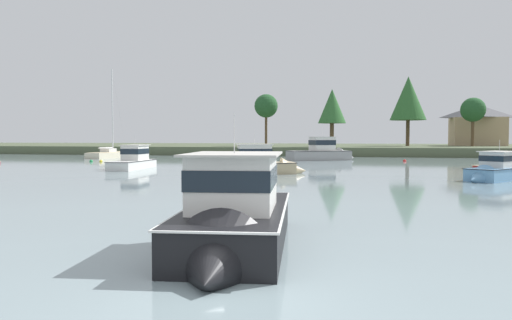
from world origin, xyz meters
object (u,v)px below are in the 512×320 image
cruiser_black (233,228)px  mooring_buoy_red (405,161)px  mooring_buoy_yellow (101,161)px  cruiser_sand (260,167)px  dinghy_red (490,168)px  cruiser_grey (325,155)px  sailboat_cream (110,156)px  cruiser_white (136,163)px  mooring_buoy_green (91,161)px  cruiser_skyblue (496,174)px

cruiser_black → mooring_buoy_red: size_ratio=19.40×
cruiser_black → mooring_buoy_yellow: cruiser_black is taller
cruiser_sand → dinghy_red: 23.57m
cruiser_black → cruiser_grey: size_ratio=0.88×
cruiser_grey → mooring_buoy_yellow: bearing=-157.7°
cruiser_black → cruiser_grey: 56.09m
cruiser_black → sailboat_cream: 66.52m
cruiser_white → mooring_buoy_green: cruiser_white is taller
cruiser_white → dinghy_red: 35.68m
mooring_buoy_yellow → mooring_buoy_green: 1.35m
cruiser_skyblue → mooring_buoy_red: size_ratio=16.65×
cruiser_sand → cruiser_white: cruiser_sand is taller
cruiser_black → dinghy_red: 42.26m
mooring_buoy_red → mooring_buoy_yellow: 39.88m
cruiser_black → mooring_buoy_green: size_ratio=18.82×
mooring_buoy_red → mooring_buoy_green: 41.21m
mooring_buoy_red → mooring_buoy_yellow: (-38.71, -9.60, -0.00)m
mooring_buoy_green → cruiser_skyblue: bearing=-22.4°
cruiser_white → mooring_buoy_yellow: 15.28m
cruiser_grey → cruiser_white: (-17.71, -22.71, -0.14)m
mooring_buoy_yellow → cruiser_skyblue: bearing=-23.1°
mooring_buoy_red → mooring_buoy_green: (-40.06, -9.68, 0.00)m
cruiser_black → cruiser_grey: (-1.50, 56.07, 0.06)m
cruiser_white → mooring_buoy_red: (28.30, 20.76, -0.52)m
cruiser_white → dinghy_red: (35.21, 5.75, -0.44)m
dinghy_red → mooring_buoy_green: 47.28m
sailboat_cream → mooring_buoy_yellow: size_ratio=32.32×
cruiser_white → cruiser_sand: bearing=-17.4°
cruiser_grey → cruiser_sand: 27.34m
sailboat_cream → cruiser_grey: bearing=-0.9°
sailboat_cream → cruiser_sand: bearing=-42.9°
cruiser_black → sailboat_cream: (-34.95, 56.59, -0.39)m
cruiser_skyblue → cruiser_grey: 33.37m
cruiser_grey → mooring_buoy_red: bearing=-10.4°
cruiser_sand → mooring_buoy_yellow: size_ratio=21.17×
cruiser_skyblue → dinghy_red: bearing=78.4°
mooring_buoy_yellow → cruiser_white: bearing=-47.0°
cruiser_grey → mooring_buoy_red: 10.78m
cruiser_skyblue → mooring_buoy_green: bearing=157.6°
sailboat_cream → mooring_buoy_green: 12.78m
cruiser_skyblue → cruiser_sand: cruiser_sand is taller
sailboat_cream → mooring_buoy_red: 44.11m
cruiser_black → cruiser_white: size_ratio=1.08×
cruiser_sand → mooring_buoy_yellow: 28.89m
sailboat_cream → mooring_buoy_yellow: bearing=-66.2°
cruiser_skyblue → cruiser_white: 33.33m
cruiser_white → mooring_buoy_yellow: bearing=133.0°
cruiser_grey → sailboat_cream: sailboat_cream is taller
cruiser_grey → sailboat_cream: size_ratio=0.70×
cruiser_sand → mooring_buoy_green: cruiser_sand is taller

